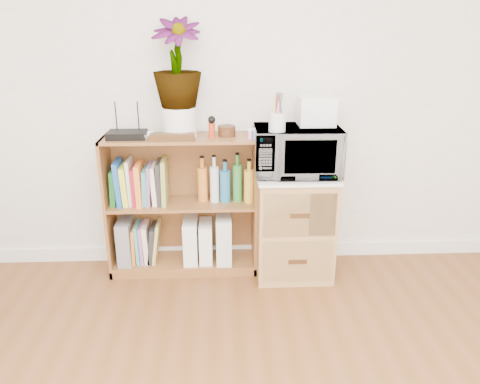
{
  "coord_description": "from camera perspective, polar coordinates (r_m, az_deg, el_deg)",
  "views": [
    {
      "loc": [
        -0.09,
        -0.86,
        1.64
      ],
      "look_at": [
        0.03,
        1.95,
        0.62
      ],
      "focal_mm": 35.0,
      "sensor_mm": 36.0,
      "label": 1
    }
  ],
  "objects": [
    {
      "name": "kokeshi_doll",
      "position": [
        2.99,
        -3.45,
        7.49
      ],
      "size": [
        0.04,
        0.04,
        0.09
      ],
      "primitive_type": "cylinder",
      "color": "#AD3315",
      "rests_on": "bookshelf"
    },
    {
      "name": "lower_books",
      "position": [
        3.33,
        -11.38,
        -6.03
      ],
      "size": [
        0.19,
        0.19,
        0.29
      ],
      "color": "orange",
      "rests_on": "bookshelf"
    },
    {
      "name": "skirting_board",
      "position": [
        3.49,
        -0.79,
        -7.21
      ],
      "size": [
        4.0,
        0.02,
        0.1
      ],
      "primitive_type": "cube",
      "color": "white",
      "rests_on": "ground"
    },
    {
      "name": "magazine_holder_left",
      "position": [
        3.28,
        -6.01,
        -5.82
      ],
      "size": [
        0.1,
        0.24,
        0.3
      ],
      "primitive_type": "cube",
      "color": "white",
      "rests_on": "bookshelf"
    },
    {
      "name": "magazine_holder_mid",
      "position": [
        3.28,
        -4.18,
        -5.98
      ],
      "size": [
        0.09,
        0.22,
        0.28
      ],
      "primitive_type": "cube",
      "color": "white",
      "rests_on": "bookshelf"
    },
    {
      "name": "trinket_box",
      "position": [
        2.95,
        -8.25,
        6.65
      ],
      "size": [
        0.28,
        0.07,
        0.04
      ],
      "primitive_type": "cube",
      "color": "#3A240F",
      "rests_on": "bookshelf"
    },
    {
      "name": "wicker_unit",
      "position": [
        3.2,
        6.51,
        -3.99
      ],
      "size": [
        0.5,
        0.45,
        0.7
      ],
      "primitive_type": "cube",
      "color": "#9E7542",
      "rests_on": "ground"
    },
    {
      "name": "bookshelf",
      "position": [
        3.19,
        -7.03,
        -1.64
      ],
      "size": [
        1.0,
        0.3,
        0.95
      ],
      "primitive_type": "cube",
      "color": "brown",
      "rests_on": "ground"
    },
    {
      "name": "liquor_bottles",
      "position": [
        3.12,
        -1.77,
        1.44
      ],
      "size": [
        0.38,
        0.07,
        0.32
      ],
      "color": "orange",
      "rests_on": "bookshelf"
    },
    {
      "name": "paint_jars",
      "position": [
        2.95,
        1.89,
        6.98
      ],
      "size": [
        0.11,
        0.04,
        0.06
      ],
      "primitive_type": "cube",
      "color": "pink",
      "rests_on": "bookshelf"
    },
    {
      "name": "microwave",
      "position": [
        3.02,
        6.93,
        5.01
      ],
      "size": [
        0.55,
        0.38,
        0.3
      ],
      "primitive_type": "imported",
      "rotation": [
        0.0,
        0.0,
        -0.02
      ],
      "color": "white",
      "rests_on": "wicker_unit"
    },
    {
      "name": "potted_plant",
      "position": [
        3.0,
        -7.73,
        15.32
      ],
      "size": [
        0.3,
        0.3,
        0.54
      ],
      "primitive_type": "imported",
      "color": "#327E38",
      "rests_on": "plant_pot"
    },
    {
      "name": "wooden_bowl",
      "position": [
        3.04,
        -1.64,
        7.45
      ],
      "size": [
        0.11,
        0.11,
        0.07
      ],
      "primitive_type": "cylinder",
      "color": "#3B1C10",
      "rests_on": "bookshelf"
    },
    {
      "name": "pen_cup",
      "position": [
        2.86,
        4.55,
        8.5
      ],
      "size": [
        0.1,
        0.1,
        0.11
      ],
      "primitive_type": "cylinder",
      "color": "silver",
      "rests_on": "microwave"
    },
    {
      "name": "small_appliance",
      "position": [
        3.06,
        9.28,
        9.72
      ],
      "size": [
        0.23,
        0.19,
        0.18
      ],
      "primitive_type": "cube",
      "color": "white",
      "rests_on": "microwave"
    },
    {
      "name": "cookbooks",
      "position": [
        3.17,
        -12.12,
        1.01
      ],
      "size": [
        0.37,
        0.2,
        0.3
      ],
      "color": "#1A6122",
      "rests_on": "bookshelf"
    },
    {
      "name": "router",
      "position": [
        3.07,
        -13.61,
        6.81
      ],
      "size": [
        0.24,
        0.16,
        0.04
      ],
      "primitive_type": "cube",
      "color": "black",
      "rests_on": "bookshelf"
    },
    {
      "name": "plant_pot",
      "position": [
        3.05,
        -7.41,
        8.49
      ],
      "size": [
        0.22,
        0.22,
        0.19
      ],
      "primitive_type": "cylinder",
      "color": "white",
      "rests_on": "bookshelf"
    },
    {
      "name": "file_box",
      "position": [
        3.35,
        -13.73,
        -5.74
      ],
      "size": [
        0.09,
        0.24,
        0.31
      ],
      "primitive_type": "cube",
      "color": "gray",
      "rests_on": "bookshelf"
    },
    {
      "name": "magazine_holder_right",
      "position": [
        3.27,
        -1.99,
        -5.55
      ],
      "size": [
        0.1,
        0.26,
        0.33
      ],
      "primitive_type": "cube",
      "color": "silver",
      "rests_on": "bookshelf"
    },
    {
      "name": "white_bowl",
      "position": [
        3.04,
        -11.69,
        6.73
      ],
      "size": [
        0.13,
        0.13,
        0.03
      ],
      "primitive_type": "imported",
      "color": "white",
      "rests_on": "bookshelf"
    }
  ]
}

